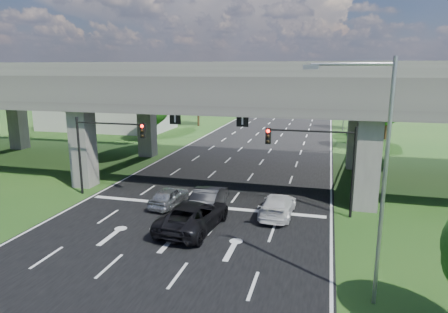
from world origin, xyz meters
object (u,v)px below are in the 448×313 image
at_px(signal_right, 319,153).
at_px(streetlight_beyond, 342,94).
at_px(car_dark, 209,198).
at_px(car_white, 278,205).
at_px(car_silver, 169,196).
at_px(streetlight_far, 346,103).
at_px(car_trailing, 194,215).
at_px(streetlight_near, 375,166).
at_px(signal_left, 104,142).

xyz_separation_m(signal_right, streetlight_beyond, (2.27, 36.06, 1.66)).
distance_m(car_dark, car_white, 4.72).
distance_m(car_silver, car_dark, 2.95).
relative_size(streetlight_far, car_dark, 2.02).
bearing_deg(car_silver, car_dark, -175.57).
bearing_deg(car_dark, car_trailing, 88.85).
relative_size(streetlight_near, streetlight_beyond, 1.00).
xyz_separation_m(signal_right, signal_left, (-15.65, 0.00, 0.00)).
bearing_deg(streetlight_far, signal_right, -96.47).
bearing_deg(car_white, car_trailing, 39.24).
distance_m(streetlight_near, streetlight_far, 30.00).
bearing_deg(car_dark, car_silver, -2.59).
distance_m(streetlight_beyond, car_trailing, 41.87).
xyz_separation_m(signal_left, car_dark, (8.46, -0.94, -3.34)).
relative_size(streetlight_near, car_trailing, 1.62).
bearing_deg(streetlight_near, car_silver, 144.05).
bearing_deg(streetlight_far, streetlight_beyond, 90.00).
height_order(streetlight_beyond, car_silver, streetlight_beyond).
relative_size(car_dark, car_white, 1.01).
distance_m(streetlight_far, car_trailing, 26.71).
height_order(car_silver, car_dark, car_dark).
bearing_deg(streetlight_beyond, streetlight_near, -90.00).
relative_size(signal_right, streetlight_near, 0.60).
height_order(signal_right, signal_left, same).
height_order(streetlight_near, streetlight_beyond, same).
xyz_separation_m(car_white, car_trailing, (-4.63, -3.51, 0.14)).
relative_size(signal_left, streetlight_beyond, 0.60).
relative_size(signal_right, car_white, 1.22).
bearing_deg(signal_right, streetlight_near, -77.12).
height_order(signal_right, streetlight_near, streetlight_near).
relative_size(streetlight_far, streetlight_beyond, 1.00).
bearing_deg(car_dark, streetlight_near, 133.86).
distance_m(signal_right, car_trailing, 9.01).
xyz_separation_m(streetlight_far, car_silver, (-12.41, -21.00, -5.13)).
distance_m(signal_right, streetlight_near, 10.33).
relative_size(signal_right, streetlight_beyond, 0.60).
bearing_deg(car_silver, signal_left, -5.28).
height_order(streetlight_near, car_dark, streetlight_near).
relative_size(car_silver, car_dark, 0.81).
bearing_deg(signal_right, car_white, -159.14).
bearing_deg(car_trailing, car_white, -137.39).
bearing_deg(streetlight_far, signal_left, -131.78).
bearing_deg(streetlight_near, car_trailing, 149.65).
distance_m(signal_right, streetlight_far, 20.25).
height_order(signal_left, car_dark, signal_left).
height_order(car_white, car_trailing, car_trailing).
relative_size(streetlight_near, streetlight_far, 1.00).
distance_m(car_silver, car_white, 7.66).
xyz_separation_m(car_silver, car_white, (7.66, 0.00, 0.03)).
xyz_separation_m(signal_right, car_dark, (-7.19, -0.94, -3.34)).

